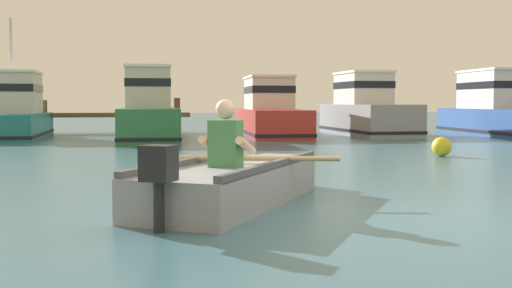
{
  "coord_description": "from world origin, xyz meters",
  "views": [
    {
      "loc": [
        -2.2,
        -6.08,
        1.16
      ],
      "look_at": [
        -0.63,
        3.02,
        0.55
      ],
      "focal_mm": 44.8,
      "sensor_mm": 36.0,
      "label": 1
    }
  ],
  "objects_px": {
    "mooring_buoy": "(442,147)",
    "moored_boat_green": "(148,112)",
    "moored_boat_grey": "(366,111)",
    "moored_boat_teal": "(13,113)",
    "moored_boat_blue": "(495,111)",
    "rowboat_with_person": "(233,182)",
    "moored_boat_red": "(270,114)"
  },
  "relations": [
    {
      "from": "rowboat_with_person",
      "to": "moored_boat_green",
      "type": "height_order",
      "value": "moored_boat_green"
    },
    {
      "from": "moored_boat_green",
      "to": "moored_boat_blue",
      "type": "distance_m",
      "value": 11.86
    },
    {
      "from": "moored_boat_green",
      "to": "mooring_buoy",
      "type": "height_order",
      "value": "moored_boat_green"
    },
    {
      "from": "rowboat_with_person",
      "to": "moored_boat_teal",
      "type": "bearing_deg",
      "value": 109.82
    },
    {
      "from": "moored_boat_red",
      "to": "moored_boat_blue",
      "type": "distance_m",
      "value": 7.8
    },
    {
      "from": "moored_boat_grey",
      "to": "rowboat_with_person",
      "type": "bearing_deg",
      "value": -114.95
    },
    {
      "from": "moored_boat_red",
      "to": "moored_boat_blue",
      "type": "height_order",
      "value": "moored_boat_blue"
    },
    {
      "from": "moored_boat_grey",
      "to": "mooring_buoy",
      "type": "bearing_deg",
      "value": -99.45
    },
    {
      "from": "moored_boat_red",
      "to": "mooring_buoy",
      "type": "xyz_separation_m",
      "value": [
        2.0,
        -8.82,
        -0.55
      ]
    },
    {
      "from": "moored_boat_red",
      "to": "moored_boat_grey",
      "type": "distance_m",
      "value": 3.48
    },
    {
      "from": "moored_boat_red",
      "to": "moored_boat_grey",
      "type": "height_order",
      "value": "moored_boat_grey"
    },
    {
      "from": "moored_boat_teal",
      "to": "moored_boat_blue",
      "type": "bearing_deg",
      "value": -4.41
    },
    {
      "from": "moored_boat_grey",
      "to": "mooring_buoy",
      "type": "height_order",
      "value": "moored_boat_grey"
    },
    {
      "from": "rowboat_with_person",
      "to": "moored_boat_red",
      "type": "height_order",
      "value": "moored_boat_red"
    },
    {
      "from": "moored_boat_red",
      "to": "mooring_buoy",
      "type": "height_order",
      "value": "moored_boat_red"
    },
    {
      "from": "rowboat_with_person",
      "to": "moored_boat_blue",
      "type": "bearing_deg",
      "value": 50.34
    },
    {
      "from": "rowboat_with_person",
      "to": "moored_boat_teal",
      "type": "xyz_separation_m",
      "value": [
        -5.2,
        14.44,
        0.54
      ]
    },
    {
      "from": "moored_boat_teal",
      "to": "moored_boat_grey",
      "type": "distance_m",
      "value": 11.9
    },
    {
      "from": "rowboat_with_person",
      "to": "moored_boat_red",
      "type": "bearing_deg",
      "value": 77.34
    },
    {
      "from": "moored_boat_blue",
      "to": "mooring_buoy",
      "type": "xyz_separation_m",
      "value": [
        -5.72,
        -7.7,
        -0.63
      ]
    },
    {
      "from": "moored_boat_grey",
      "to": "moored_boat_red",
      "type": "bearing_deg",
      "value": -178.65
    },
    {
      "from": "moored_boat_teal",
      "to": "moored_boat_blue",
      "type": "relative_size",
      "value": 0.78
    },
    {
      "from": "moored_boat_red",
      "to": "moored_boat_grey",
      "type": "relative_size",
      "value": 1.13
    },
    {
      "from": "mooring_buoy",
      "to": "moored_boat_green",
      "type": "bearing_deg",
      "value": 130.18
    },
    {
      "from": "moored_boat_green",
      "to": "moored_boat_blue",
      "type": "xyz_separation_m",
      "value": [
        11.86,
        0.43,
        0.0
      ]
    },
    {
      "from": "moored_boat_green",
      "to": "moored_boat_teal",
      "type": "bearing_deg",
      "value": 158.62
    },
    {
      "from": "rowboat_with_person",
      "to": "moored_boat_red",
      "type": "distance_m",
      "value": 14.68
    },
    {
      "from": "moored_boat_teal",
      "to": "moored_boat_blue",
      "type": "xyz_separation_m",
      "value": [
        16.14,
        -1.25,
        0.05
      ]
    },
    {
      "from": "moored_boat_red",
      "to": "moored_boat_teal",
      "type": "bearing_deg",
      "value": 179.19
    },
    {
      "from": "moored_boat_teal",
      "to": "mooring_buoy",
      "type": "bearing_deg",
      "value": -40.64
    },
    {
      "from": "moored_boat_grey",
      "to": "mooring_buoy",
      "type": "distance_m",
      "value": 9.05
    },
    {
      "from": "moored_boat_blue",
      "to": "moored_boat_grey",
      "type": "bearing_deg",
      "value": 164.08
    }
  ]
}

